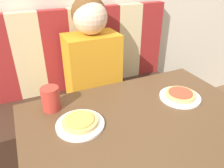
# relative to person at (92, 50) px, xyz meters

# --- Properties ---
(booth_seat) EXTENTS (1.38, 0.49, 0.46)m
(booth_seat) POSITION_rel_person_xyz_m (0.00, -0.00, -0.59)
(booth_seat) COLOR #382319
(booth_seat) RESTS_ON ground_plane
(booth_backrest) EXTENTS (1.38, 0.07, 0.61)m
(booth_backrest) POSITION_rel_person_xyz_m (0.00, 0.20, -0.06)
(booth_backrest) COLOR maroon
(booth_backrest) RESTS_ON booth_seat
(dining_table) EXTENTS (1.07, 0.71, 0.72)m
(dining_table) POSITION_rel_person_xyz_m (0.00, -0.67, -0.19)
(dining_table) COLOR brown
(dining_table) RESTS_ON ground_plane
(person) EXTENTS (0.36, 0.25, 0.72)m
(person) POSITION_rel_person_xyz_m (0.00, 0.00, 0.00)
(person) COLOR orange
(person) RESTS_ON booth_seat
(plate_left) EXTENTS (0.21, 0.21, 0.01)m
(plate_left) POSITION_rel_person_xyz_m (-0.27, -0.60, -0.10)
(plate_left) COLOR white
(plate_left) RESTS_ON dining_table
(plate_right) EXTENTS (0.21, 0.21, 0.01)m
(plate_right) POSITION_rel_person_xyz_m (0.27, -0.60, -0.10)
(plate_right) COLOR white
(plate_right) RESTS_ON dining_table
(pizza_left) EXTENTS (0.16, 0.16, 0.02)m
(pizza_left) POSITION_rel_person_xyz_m (-0.27, -0.60, -0.08)
(pizza_left) COLOR tan
(pizza_left) RESTS_ON plate_left
(pizza_right) EXTENTS (0.16, 0.16, 0.02)m
(pizza_right) POSITION_rel_person_xyz_m (0.27, -0.60, -0.08)
(pizza_right) COLOR tan
(pizza_right) RESTS_ON plate_right
(drinking_cup) EXTENTS (0.09, 0.09, 0.12)m
(drinking_cup) POSITION_rel_person_xyz_m (-0.36, -0.42, -0.05)
(drinking_cup) COLOR #B23328
(drinking_cup) RESTS_ON dining_table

